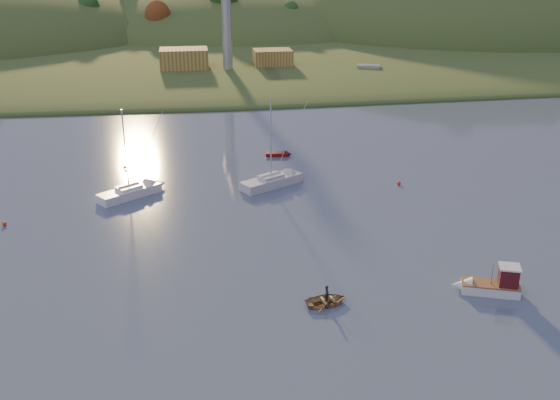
{
  "coord_description": "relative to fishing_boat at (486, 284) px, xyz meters",
  "views": [
    {
      "loc": [
        -7.76,
        -25.58,
        28.25
      ],
      "look_at": [
        1.32,
        34.65,
        3.86
      ],
      "focal_mm": 40.0,
      "sensor_mm": 36.0,
      "label": 1
    }
  ],
  "objects": [
    {
      "name": "red_tender",
      "position": [
        -11.86,
        41.94,
        -0.55
      ],
      "size": [
        3.98,
        1.74,
        1.31
      ],
      "rotation": [
        0.0,
        0.0,
        -0.11
      ],
      "color": "#590C0C",
      "rests_on": "ground"
    },
    {
      "name": "shed_east",
      "position": [
        -4.52,
        104.43,
        3.58
      ],
      "size": [
        9.0,
        7.0,
        4.0
      ],
      "primitive_type": "cube",
      "color": "olive",
      "rests_on": "wharf"
    },
    {
      "name": "buoy_3",
      "position": [
        -34.41,
        39.28,
        -0.57
      ],
      "size": [
        0.5,
        0.5,
        0.5
      ],
      "primitive_type": "sphere",
      "color": "#F6340C",
      "rests_on": "ground"
    },
    {
      "name": "hillside_trees",
      "position": [
        -17.52,
        165.43,
        -0.82
      ],
      "size": [
        280.0,
        50.0,
        32.0
      ],
      "primitive_type": null,
      "color": "#1C4F1C",
      "rests_on": "ground"
    },
    {
      "name": "sailboat_near",
      "position": [
        -32.97,
        28.34,
        -0.1
      ],
      "size": [
        7.8,
        6.62,
        11.01
      ],
      "rotation": [
        0.0,
        0.0,
        0.64
      ],
      "color": "white",
      "rests_on": "ground"
    },
    {
      "name": "far_shore",
      "position": [
        -17.52,
        210.43,
        -0.82
      ],
      "size": [
        620.0,
        220.0,
        1.5
      ],
      "primitive_type": "cube",
      "color": "#33481C",
      "rests_on": "ground"
    },
    {
      "name": "hill_center",
      "position": [
        -7.52,
        190.43,
        -0.82
      ],
      "size": [
        140.0,
        120.0,
        36.0
      ],
      "primitive_type": "ellipsoid",
      "color": "#33481C",
      "rests_on": "ground"
    },
    {
      "name": "dock_crane",
      "position": [
        -15.52,
        98.82,
        16.35
      ],
      "size": [
        3.2,
        28.0,
        20.3
      ],
      "color": "#B7B7BC",
      "rests_on": "wharf"
    },
    {
      "name": "buoy_1",
      "position": [
        1.29,
        27.53,
        -0.57
      ],
      "size": [
        0.5,
        0.5,
        0.5
      ],
      "primitive_type": "sphere",
      "color": "#F6340C",
      "rests_on": "ground"
    },
    {
      "name": "hill_right",
      "position": [
        77.48,
        175.43,
        -0.82
      ],
      "size": [
        150.0,
        130.0,
        60.0
      ],
      "primitive_type": "ellipsoid",
      "color": "#33481C",
      "rests_on": "ground"
    },
    {
      "name": "work_vessel",
      "position": [
        17.48,
        98.43,
        0.33
      ],
      "size": [
        13.39,
        8.6,
        3.24
      ],
      "rotation": [
        0.0,
        0.0,
        -0.35
      ],
      "color": "slate",
      "rests_on": "ground"
    },
    {
      "name": "fishing_boat",
      "position": [
        0.0,
        0.0,
        0.0
      ],
      "size": [
        6.1,
        3.7,
        3.72
      ],
      "rotation": [
        0.0,
        0.0,
        2.79
      ],
      "color": "white",
      "rests_on": "ground"
    },
    {
      "name": "buoy_2",
      "position": [
        -46.03,
        21.54,
        -0.57
      ],
      "size": [
        0.5,
        0.5,
        0.5
      ],
      "primitive_type": "sphere",
      "color": "#F6340C",
      "rests_on": "ground"
    },
    {
      "name": "shore_slope",
      "position": [
        -17.52,
        145.43,
        -0.82
      ],
      "size": [
        640.0,
        150.0,
        7.0
      ],
      "primitive_type": "ellipsoid",
      "color": "#33481C",
      "rests_on": "ground"
    },
    {
      "name": "shed_west",
      "position": [
        -25.52,
        103.43,
        3.98
      ],
      "size": [
        11.0,
        8.0,
        4.8
      ],
      "primitive_type": "cube",
      "color": "olive",
      "rests_on": "wharf"
    },
    {
      "name": "canoe",
      "position": [
        -14.4,
        0.13,
        -0.44
      ],
      "size": [
        4.08,
        3.23,
        0.76
      ],
      "primitive_type": "imported",
      "rotation": [
        0.0,
        0.0,
        1.75
      ],
      "color": "#997954",
      "rests_on": "ground"
    },
    {
      "name": "paddler",
      "position": [
        -14.4,
        0.13,
        -0.04
      ],
      "size": [
        0.47,
        0.63,
        1.57
      ],
      "primitive_type": "imported",
      "rotation": [
        0.0,
        0.0,
        1.75
      ],
      "color": "black",
      "rests_on": "ground"
    },
    {
      "name": "wharf",
      "position": [
        -12.52,
        102.43,
        0.38
      ],
      "size": [
        42.0,
        16.0,
        2.4
      ],
      "primitive_type": "cube",
      "color": "slate",
      "rests_on": "ground"
    },
    {
      "name": "sailboat_far",
      "position": [
        -15.19,
        29.52,
        -0.07
      ],
      "size": [
        8.51,
        6.33,
        11.61
      ],
      "rotation": [
        0.0,
        0.0,
        0.52
      ],
      "color": "silver",
      "rests_on": "ground"
    }
  ]
}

